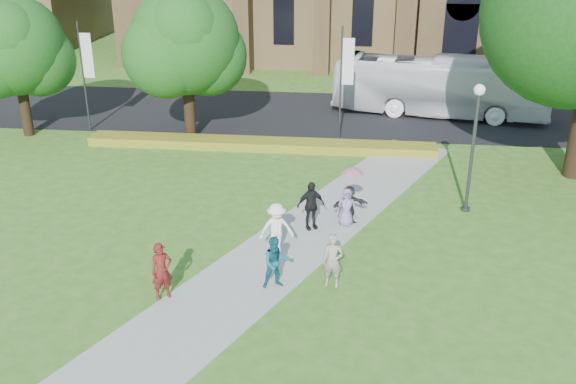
# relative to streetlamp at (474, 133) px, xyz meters

# --- Properties ---
(ground) EXTENTS (160.00, 160.00, 0.00)m
(ground) POSITION_rel_streetlamp_xyz_m (-7.50, -6.50, -3.30)
(ground) COLOR #3A6A1F
(ground) RESTS_ON ground
(road) EXTENTS (160.00, 10.00, 0.02)m
(road) POSITION_rel_streetlamp_xyz_m (-7.50, 13.50, -3.29)
(road) COLOR black
(road) RESTS_ON ground
(footpath) EXTENTS (15.58, 28.54, 0.04)m
(footpath) POSITION_rel_streetlamp_xyz_m (-7.50, -5.50, -3.28)
(footpath) COLOR #B2B2A8
(footpath) RESTS_ON ground
(flower_hedge) EXTENTS (18.00, 1.40, 0.45)m
(flower_hedge) POSITION_rel_streetlamp_xyz_m (-9.50, 6.70, -3.07)
(flower_hedge) COLOR #AA8922
(flower_hedge) RESTS_ON ground
(streetlamp) EXTENTS (0.44, 0.44, 5.24)m
(streetlamp) POSITION_rel_streetlamp_xyz_m (0.00, 0.00, 0.00)
(streetlamp) COLOR #38383D
(streetlamp) RESTS_ON ground
(street_tree_0) EXTENTS (5.20, 5.20, 7.50)m
(street_tree_0) POSITION_rel_streetlamp_xyz_m (-22.50, 7.50, 1.58)
(street_tree_0) COLOR #332114
(street_tree_0) RESTS_ON ground
(street_tree_1) EXTENTS (5.60, 5.60, 8.05)m
(street_tree_1) POSITION_rel_streetlamp_xyz_m (-13.50, 8.00, 1.93)
(street_tree_1) COLOR #332114
(street_tree_1) RESTS_ON ground
(banner_pole_0) EXTENTS (0.70, 0.10, 6.00)m
(banner_pole_0) POSITION_rel_streetlamp_xyz_m (-5.39, 8.70, 0.09)
(banner_pole_0) COLOR #38383D
(banner_pole_0) RESTS_ON ground
(banner_pole_1) EXTENTS (0.70, 0.10, 6.00)m
(banner_pole_1) POSITION_rel_streetlamp_xyz_m (-19.39, 8.70, 0.09)
(banner_pole_1) COLOR #38383D
(banner_pole_1) RESTS_ON ground
(tour_coach) EXTENTS (12.92, 5.03, 3.51)m
(tour_coach) POSITION_rel_streetlamp_xyz_m (0.24, 14.00, -1.52)
(tour_coach) COLOR silver
(tour_coach) RESTS_ON road
(pedestrian_0) EXTENTS (0.81, 0.77, 1.87)m
(pedestrian_0) POSITION_rel_streetlamp_xyz_m (-10.33, -7.78, -2.32)
(pedestrian_0) COLOR maroon
(pedestrian_0) RESTS_ON footpath
(pedestrian_1) EXTENTS (1.03, 0.92, 1.75)m
(pedestrian_1) POSITION_rel_streetlamp_xyz_m (-6.93, -6.76, -2.38)
(pedestrian_1) COLOR #165A71
(pedestrian_1) RESTS_ON footpath
(pedestrian_2) EXTENTS (1.37, 1.02, 1.89)m
(pedestrian_2) POSITION_rel_streetlamp_xyz_m (-7.18, -4.50, -2.31)
(pedestrian_2) COLOR white
(pedestrian_2) RESTS_ON footpath
(pedestrian_3) EXTENTS (1.20, 0.93, 1.90)m
(pedestrian_3) POSITION_rel_streetlamp_xyz_m (-6.16, -2.39, -2.31)
(pedestrian_3) COLOR black
(pedestrian_3) RESTS_ON footpath
(pedestrian_4) EXTENTS (0.81, 0.58, 1.54)m
(pedestrian_4) POSITION_rel_streetlamp_xyz_m (-4.81, -2.02, -2.49)
(pedestrian_4) COLOR #8A74A0
(pedestrian_4) RESTS_ON footpath
(pedestrian_5) EXTENTS (1.49, 0.95, 1.53)m
(pedestrian_5) POSITION_rel_streetlamp_xyz_m (-4.71, -1.76, -2.49)
(pedestrian_5) COLOR #2A2931
(pedestrian_5) RESTS_ON footpath
(pedestrian_6) EXTENTS (0.70, 0.49, 1.81)m
(pedestrian_6) POSITION_rel_streetlamp_xyz_m (-5.12, -6.49, -2.35)
(pedestrian_6) COLOR gray
(pedestrian_6) RESTS_ON footpath
(parasol) EXTENTS (1.06, 1.06, 0.73)m
(parasol) POSITION_rel_streetlamp_xyz_m (-4.63, -1.92, -1.36)
(parasol) COLOR #CF929A
(parasol) RESTS_ON pedestrian_4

